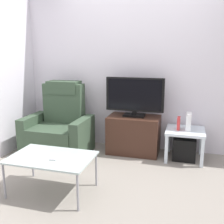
% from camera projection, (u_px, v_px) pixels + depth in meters
% --- Properties ---
extents(ground_plane, '(6.40, 6.40, 0.00)m').
position_uv_depth(ground_plane, '(120.00, 175.00, 3.41)').
color(ground_plane, gray).
extents(wall_back, '(6.40, 0.06, 2.60)m').
position_uv_depth(wall_back, '(139.00, 67.00, 4.18)').
color(wall_back, silver).
rests_on(wall_back, ground).
extents(tv_stand, '(0.78, 0.47, 0.57)m').
position_uv_depth(tv_stand, '(134.00, 134.00, 4.13)').
color(tv_stand, '#3D2319').
rests_on(tv_stand, ground).
extents(television, '(0.87, 0.20, 0.59)m').
position_uv_depth(television, '(135.00, 96.00, 4.02)').
color(television, black).
rests_on(television, tv_stand).
extents(recliner_armchair, '(0.98, 0.78, 1.08)m').
position_uv_depth(recliner_armchair, '(59.00, 128.00, 4.18)').
color(recliner_armchair, '#384C38').
rests_on(recliner_armchair, ground).
extents(side_table, '(0.54, 0.54, 0.44)m').
position_uv_depth(side_table, '(185.00, 134.00, 3.86)').
color(side_table, silver).
rests_on(side_table, ground).
extents(subwoofer_box, '(0.32, 0.32, 0.32)m').
position_uv_depth(subwoofer_box, '(184.00, 148.00, 3.91)').
color(subwoofer_box, black).
rests_on(subwoofer_box, ground).
extents(book_upright, '(0.04, 0.11, 0.18)m').
position_uv_depth(book_upright, '(179.00, 123.00, 3.84)').
color(book_upright, red).
rests_on(book_upright, side_table).
extents(game_console, '(0.07, 0.20, 0.24)m').
position_uv_depth(game_console, '(188.00, 122.00, 3.82)').
color(game_console, white).
rests_on(game_console, side_table).
extents(coffee_table, '(0.90, 0.60, 0.42)m').
position_uv_depth(coffee_table, '(51.00, 159.00, 2.94)').
color(coffee_table, '#B2C6C1').
rests_on(coffee_table, ground).
extents(cell_phone, '(0.10, 0.16, 0.01)m').
position_uv_depth(cell_phone, '(54.00, 157.00, 2.89)').
color(cell_phone, '#B7B7BC').
rests_on(cell_phone, coffee_table).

